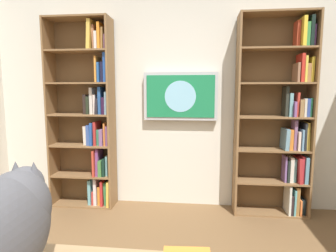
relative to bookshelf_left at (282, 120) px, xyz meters
name	(u,v)px	position (x,y,z in m)	size (l,w,h in m)	color
wall_back	(175,94)	(1.20, -0.17, 0.27)	(4.52, 0.06, 2.70)	silver
bookshelf_left	(282,120)	(0.00, 0.00, 0.00)	(0.81, 0.28, 2.21)	brown
bookshelf_right	(90,118)	(2.21, 0.00, -0.01)	(0.76, 0.28, 2.22)	brown
wall_mounted_tv	(180,96)	(1.13, -0.09, 0.25)	(0.86, 0.07, 0.56)	#B7B7BC
cat	(1,229)	(1.57, 2.35, -0.15)	(0.26, 0.64, 0.40)	#4C4C51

